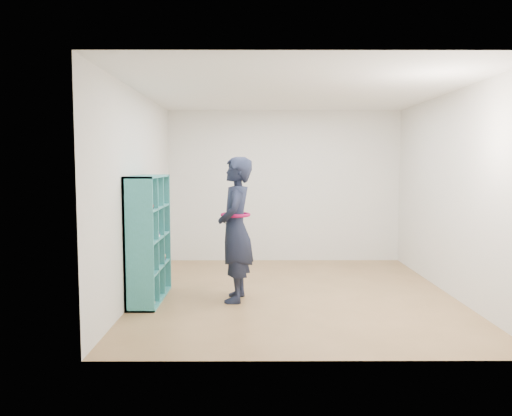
{
  "coord_description": "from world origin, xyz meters",
  "views": [
    {
      "loc": [
        -0.53,
        -6.38,
        1.68
      ],
      "look_at": [
        -0.5,
        0.3,
        1.09
      ],
      "focal_mm": 35.0,
      "sensor_mm": 36.0,
      "label": 1
    }
  ],
  "objects": [
    {
      "name": "bookshelf",
      "position": [
        -1.85,
        -0.29,
        0.76
      ],
      "size": [
        0.34,
        1.16,
        1.54
      ],
      "color": "teal",
      "rests_on": "floor"
    },
    {
      "name": "wall_left",
      "position": [
        -2.0,
        0.0,
        1.3
      ],
      "size": [
        0.02,
        4.5,
        2.6
      ],
      "primitive_type": "cube",
      "color": "silver",
      "rests_on": "floor"
    },
    {
      "name": "wall_front",
      "position": [
        0.0,
        -2.25,
        1.3
      ],
      "size": [
        4.0,
        0.02,
        2.6
      ],
      "primitive_type": "cube",
      "color": "silver",
      "rests_on": "floor"
    },
    {
      "name": "floor",
      "position": [
        0.0,
        0.0,
        0.0
      ],
      "size": [
        4.5,
        4.5,
        0.0
      ],
      "primitive_type": "plane",
      "color": "olive",
      "rests_on": "ground"
    },
    {
      "name": "person",
      "position": [
        -0.75,
        -0.33,
        0.89
      ],
      "size": [
        0.46,
        0.67,
        1.77
      ],
      "rotation": [
        0.0,
        0.0,
        -1.63
      ],
      "color": "black",
      "rests_on": "floor"
    },
    {
      "name": "smartphone",
      "position": [
        -0.88,
        -0.23,
        1.0
      ],
      "size": [
        0.02,
        0.1,
        0.13
      ],
      "rotation": [
        0.39,
        0.0,
        0.08
      ],
      "color": "silver",
      "rests_on": "person"
    },
    {
      "name": "ceiling",
      "position": [
        0.0,
        0.0,
        2.6
      ],
      "size": [
        4.5,
        4.5,
        0.0
      ],
      "primitive_type": "plane",
      "color": "white",
      "rests_on": "wall_back"
    },
    {
      "name": "wall_right",
      "position": [
        2.0,
        0.0,
        1.3
      ],
      "size": [
        0.02,
        4.5,
        2.6
      ],
      "primitive_type": "cube",
      "color": "silver",
      "rests_on": "floor"
    },
    {
      "name": "wall_back",
      "position": [
        0.0,
        2.25,
        1.3
      ],
      "size": [
        4.0,
        0.02,
        2.6
      ],
      "primitive_type": "cube",
      "color": "silver",
      "rests_on": "floor"
    }
  ]
}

